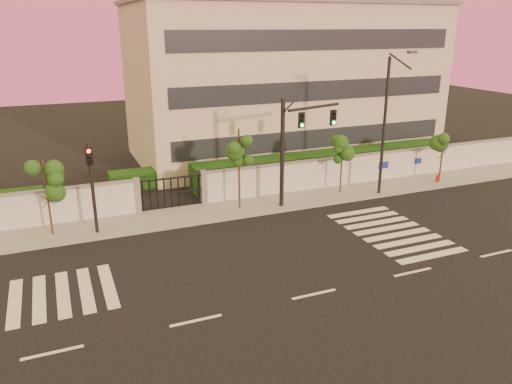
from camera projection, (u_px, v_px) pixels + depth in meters
ground at (314, 294)px, 20.41m from camera, size 120.00×120.00×0.00m
sidewalk at (228, 210)px, 29.57m from camera, size 60.00×3.00×0.15m
perimeter_wall at (221, 186)px, 30.61m from camera, size 60.00×0.36×2.20m
hedge_row at (223, 176)px, 33.47m from camera, size 41.00×4.25×1.80m
institutional_building at (283, 80)px, 40.98m from camera, size 24.40×12.40×12.25m
road_markings at (245, 263)px, 23.12m from camera, size 57.00×7.62×0.02m
street_tree_c at (46, 180)px, 25.07m from camera, size 1.34×1.07×4.14m
street_tree_d at (239, 151)px, 28.67m from camera, size 1.44×1.15×4.88m
street_tree_e at (342, 151)px, 31.66m from camera, size 1.31×1.04×3.88m
street_tree_f at (443, 146)px, 33.95m from camera, size 1.42×1.13×3.62m
traffic_signal_main at (295, 139)px, 29.07m from camera, size 4.10×1.31×6.58m
traffic_signal_secondary at (91, 178)px, 25.22m from camera, size 0.38×0.36×4.93m
streetlight_east at (387, 120)px, 30.64m from camera, size 0.54×2.19×9.12m
fire_hydrant at (437, 179)px, 34.53m from camera, size 0.27×0.25×0.68m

